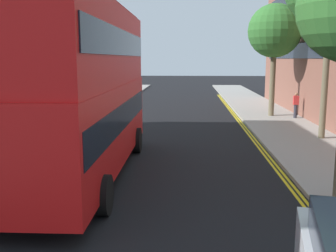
# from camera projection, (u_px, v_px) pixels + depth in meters

# --- Properties ---
(sidewalk_right) EXTENTS (4.00, 80.00, 0.14)m
(sidewalk_right) POSITION_uv_depth(u_px,v_px,m) (311.00, 147.00, 17.23)
(sidewalk_right) COLOR #9E9991
(sidewalk_right) RESTS_ON ground
(sidewalk_left) EXTENTS (4.00, 80.00, 0.14)m
(sidewalk_left) POSITION_uv_depth(u_px,v_px,m) (21.00, 143.00, 17.92)
(sidewalk_left) COLOR #9E9991
(sidewalk_left) RESTS_ON ground
(kerb_line_outer) EXTENTS (0.10, 56.00, 0.01)m
(kerb_line_outer) POSITION_uv_depth(u_px,v_px,m) (271.00, 159.00, 15.38)
(kerb_line_outer) COLOR yellow
(kerb_line_outer) RESTS_ON ground
(kerb_line_inner) EXTENTS (0.10, 56.00, 0.01)m
(kerb_line_inner) POSITION_uv_depth(u_px,v_px,m) (267.00, 159.00, 15.39)
(kerb_line_inner) COLOR yellow
(kerb_line_inner) RESTS_ON ground
(double_decker_bus_away) EXTENTS (2.86, 10.83, 5.64)m
(double_decker_bus_away) POSITION_uv_depth(u_px,v_px,m) (85.00, 85.00, 12.75)
(double_decker_bus_away) COLOR red
(double_decker_bus_away) RESTS_ON ground
(pedestrian_far) EXTENTS (0.34, 0.22, 1.62)m
(pedestrian_far) POSITION_uv_depth(u_px,v_px,m) (296.00, 105.00, 25.09)
(pedestrian_far) COLOR #2D2D38
(pedestrian_far) RESTS_ON sidewalk_right
(street_tree_far) EXTENTS (3.45, 3.45, 7.25)m
(street_tree_far) POSITION_uv_depth(u_px,v_px,m) (275.00, 31.00, 25.33)
(street_tree_far) COLOR #6B6047
(street_tree_far) RESTS_ON sidewalk_right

